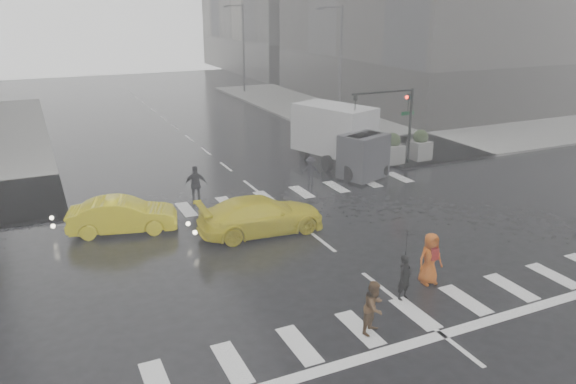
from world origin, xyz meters
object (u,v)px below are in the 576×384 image
pedestrian_brown (374,307)px  pedestrian_orange (430,258)px  taxi_mid (123,215)px  traffic_signal_pole (397,112)px  box_truck (341,136)px

pedestrian_brown → pedestrian_orange: 3.81m
pedestrian_brown → taxi_mid: size_ratio=0.37×
traffic_signal_pole → taxi_mid: bearing=-167.7°
traffic_signal_pole → pedestrian_orange: (-7.35, -12.55, -2.30)m
traffic_signal_pole → box_truck: bearing=160.9°
pedestrian_brown → pedestrian_orange: size_ratio=0.89×
traffic_signal_pole → pedestrian_brown: bearing=-126.9°
pedestrian_orange → taxi_mid: (-8.71, 9.05, -0.19)m
pedestrian_orange → traffic_signal_pole: bearing=63.3°
pedestrian_brown → box_truck: box_truck is taller
pedestrian_brown → traffic_signal_pole: bearing=23.9°
traffic_signal_pole → taxi_mid: traffic_signal_pole is taller
pedestrian_brown → taxi_mid: 12.04m
pedestrian_orange → box_truck: 14.30m
pedestrian_brown → taxi_mid: (-5.33, 10.80, -0.09)m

